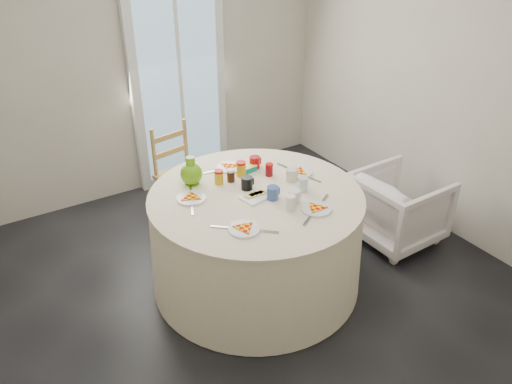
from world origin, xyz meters
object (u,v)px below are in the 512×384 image
table (256,240)px  armchair (399,200)px  green_pitcher (191,173)px  wooden_chair (183,174)px

table → armchair: 1.36m
table → green_pitcher: green_pitcher is taller
armchair → green_pitcher: bearing=70.3°
green_pitcher → armchair: bearing=-43.0°
armchair → wooden_chair: bearing=46.5°
wooden_chair → armchair: bearing=-53.7°
table → wooden_chair: bearing=94.0°
table → armchair: (1.35, -0.17, 0.02)m
table → wooden_chair: (-0.08, 1.13, 0.09)m
wooden_chair → table: bearing=-97.5°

